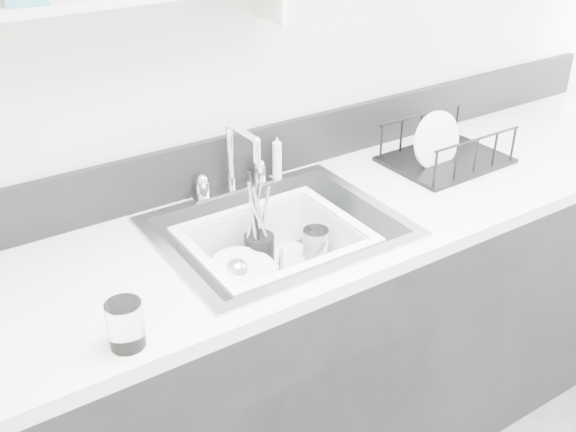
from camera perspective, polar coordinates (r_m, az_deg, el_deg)
counter_run at (r=2.08m, az=-0.77°, el=-12.00°), size 3.20×0.62×0.92m
backsplash at (r=2.01m, az=-5.47°, el=4.57°), size 3.20×0.02×0.16m
sink at (r=1.86m, az=-0.84°, el=-3.40°), size 0.64×0.52×0.20m
faucet at (r=1.97m, az=-4.71°, el=3.52°), size 0.26×0.18×0.23m
side_sprayer at (r=2.05m, az=-0.93°, el=4.94°), size 0.03×0.03×0.14m
wall_shelf at (r=1.66m, az=-16.31°, el=16.97°), size 1.00×0.16×0.12m
wash_tub at (r=1.82m, az=-1.09°, el=-3.79°), size 0.56×0.51×0.18m
plate_stack at (r=1.81m, az=-3.40°, el=-5.90°), size 0.25×0.25×0.10m
utensil_cup at (r=1.89m, az=-2.46°, el=-2.87°), size 0.08×0.08×0.28m
ladle at (r=1.82m, az=-2.21°, el=-5.21°), size 0.28×0.24×0.08m
tumbler_in_tub at (r=1.92m, az=2.35°, el=-2.58°), size 0.08×0.08×0.11m
tumbler_counter at (r=1.43m, az=-13.59°, el=-8.93°), size 0.10×0.10×0.10m
dish_rack at (r=2.22m, az=13.31°, el=6.04°), size 0.38×0.29×0.13m
bowl_small at (r=1.89m, az=1.73°, el=-4.63°), size 0.13×0.13×0.03m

